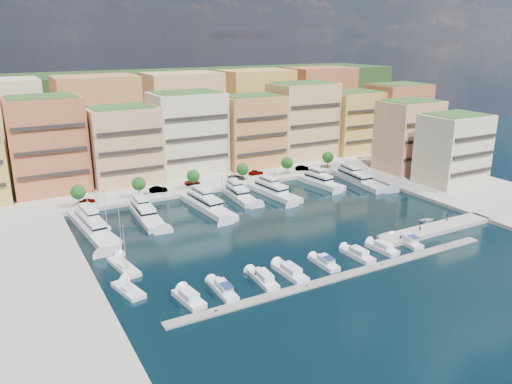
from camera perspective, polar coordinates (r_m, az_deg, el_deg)
ground at (r=121.12m, az=2.43°, el=-3.59°), size 400.00×400.00×0.00m
north_quay at (r=174.53m, az=-8.21°, el=2.86°), size 220.00×64.00×2.00m
east_quay at (r=156.12m, az=23.90°, el=-0.25°), size 34.00×76.00×2.00m
hillside at (r=219.00m, az=-12.76°, el=5.58°), size 240.00×40.00×58.00m
south_pontoon at (r=97.19m, az=10.23°, el=-9.41°), size 72.00×2.20×0.35m
finger_pier at (r=123.96m, az=19.87°, el=-4.16°), size 32.00×5.00×2.00m
apartment_1 at (r=151.92m, az=-22.76°, el=5.03°), size 20.00×16.50×26.80m
apartment_2 at (r=153.91m, az=-14.82°, el=5.20°), size 20.00×15.50×22.80m
apartment_3 at (r=161.70m, az=-7.80°, el=6.73°), size 22.00×16.50×25.80m
apartment_4 at (r=169.17m, az=-0.54°, el=7.02°), size 20.00×15.50×23.80m
apartment_5 at (r=181.89m, az=5.32°, el=8.16°), size 22.00×16.50×26.80m
apartment_6 at (r=193.78m, az=11.09°, el=7.89°), size 20.00×15.50×22.80m
apartment_7 at (r=205.51m, az=15.81°, el=8.38°), size 22.00×16.50×24.80m
apartment_east_a at (r=170.83m, az=17.01°, el=6.19°), size 18.00×14.50×22.80m
apartment_east_b at (r=159.32m, az=21.58°, el=4.59°), size 18.00×14.50×20.80m
backblock_1 at (r=175.88m, az=-17.56°, el=7.67°), size 26.00×18.00×30.00m
backblock_2 at (r=184.08m, az=-8.32°, el=8.70°), size 26.00×18.00×30.00m
backblock_3 at (r=196.56m, az=-0.03°, el=9.43°), size 26.00×18.00×30.00m
backblock_4 at (r=212.56m, az=7.18°, el=9.91°), size 26.00×18.00×30.00m
tree_0 at (r=136.83m, az=-19.69°, el=-0.03°), size 3.80×3.80×5.65m
tree_1 at (r=139.97m, az=-13.26°, el=0.92°), size 3.80×3.80×5.65m
tree_2 at (r=144.82m, az=-7.18°, el=1.81°), size 3.80×3.80×5.65m
tree_3 at (r=151.22m, az=-1.55°, el=2.62°), size 3.80×3.80×5.65m
tree_4 at (r=158.97m, az=3.58°, el=3.33°), size 3.80×3.80×5.65m
tree_5 at (r=167.90m, az=8.20°, el=3.95°), size 3.80×3.80×5.65m
lamppost_0 at (r=135.55m, az=-17.82°, el=-0.41°), size 0.30×0.30×4.20m
lamppost_1 at (r=139.75m, az=-10.61°, el=0.68°), size 0.30×0.30×4.20m
lamppost_2 at (r=146.07m, az=-3.92°, el=1.67°), size 0.30×0.30×4.20m
lamppost_3 at (r=154.24m, az=2.14°, el=2.56°), size 0.30×0.30×4.20m
lamppost_4 at (r=163.99m, az=7.55°, el=3.32°), size 0.30×0.30×4.20m
yacht_0 at (r=121.90m, az=-18.31°, el=-3.75°), size 6.40×27.64×7.30m
yacht_1 at (r=127.24m, az=-12.53°, el=-2.43°), size 5.63×21.51×7.30m
yacht_2 at (r=131.42m, az=-5.73°, el=-1.39°), size 6.64×23.69×7.30m
yacht_3 at (r=138.92m, az=-1.96°, el=-0.26°), size 5.29×16.19×7.30m
yacht_4 at (r=141.85m, az=1.92°, el=0.07°), size 6.95×20.51×7.30m
yacht_5 at (r=152.57m, az=7.30°, el=1.24°), size 6.47×16.98×7.30m
yacht_6 at (r=157.52m, az=11.58°, el=1.54°), size 7.45×23.93×7.30m
cruiser_0 at (r=87.74m, az=-7.67°, el=-12.00°), size 3.78×7.93×2.55m
cruiser_1 at (r=89.85m, az=-3.80°, el=-11.11°), size 2.58×8.77×2.66m
cruiser_2 at (r=93.23m, az=0.86°, el=-9.96°), size 3.14×8.75×2.55m
cruiser_3 at (r=95.96m, az=3.93°, el=-9.16°), size 3.08×9.04×2.55m
cruiser_4 at (r=100.21m, az=7.89°, el=-8.07°), size 2.46×7.13×2.66m
cruiser_5 at (r=104.99m, az=11.53°, el=-7.05°), size 3.03×8.27×2.55m
cruiser_6 at (r=109.18m, az=14.23°, el=-6.26°), size 3.49×7.66×2.55m
cruiser_7 at (r=114.04m, az=16.98°, el=-5.45°), size 3.52×7.95×2.66m
sailboat_1 at (r=101.60m, az=-14.87°, el=-8.31°), size 4.36×10.70×13.20m
sailboat_0 at (r=92.79m, az=-14.38°, el=-10.86°), size 4.49×8.47×13.20m
sailboat_2 at (r=116.71m, az=-16.51°, el=-5.01°), size 4.10×9.33×13.20m
tender_2 at (r=128.90m, az=18.99°, el=-3.04°), size 4.45×3.47×0.84m
tender_0 at (r=117.25m, az=14.72°, el=-4.71°), size 4.16×3.32×0.77m
tender_1 at (r=122.46m, az=17.43°, el=-3.98°), size 1.71×1.54×0.80m
car_0 at (r=139.40m, az=-18.70°, el=-0.94°), size 4.15×2.27×1.34m
car_1 at (r=143.85m, az=-11.11°, el=0.30°), size 5.31×2.65×1.67m
car_2 at (r=149.74m, az=-7.27°, el=1.11°), size 5.03×2.73×1.34m
car_3 at (r=153.58m, az=-2.29°, el=1.70°), size 5.78×3.09×1.59m
car_4 at (r=158.97m, az=0.01°, el=2.27°), size 4.97×2.62×1.61m
car_5 at (r=164.87m, az=5.36°, el=2.75°), size 5.18×3.62×1.62m
person_0 at (r=119.30m, az=18.24°, el=-3.88°), size 0.49×0.67×1.70m
person_1 at (r=127.34m, az=20.96°, el=-2.77°), size 1.13×1.00×1.93m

